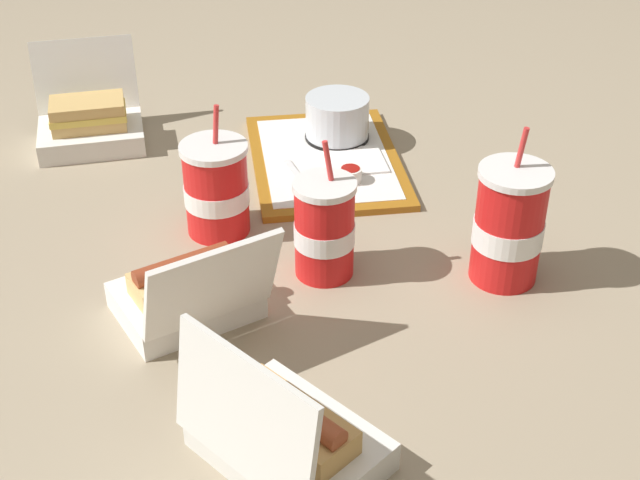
% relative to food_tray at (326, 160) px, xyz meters
% --- Properties ---
extents(ground_plane, '(3.20, 3.20, 0.00)m').
position_rel_food_tray_xyz_m(ground_plane, '(-0.27, 0.14, -0.01)').
color(ground_plane, gray).
extents(food_tray, '(0.40, 0.30, 0.01)m').
position_rel_food_tray_xyz_m(food_tray, '(0.00, 0.00, 0.00)').
color(food_tray, '#A56619').
rests_on(food_tray, ground_plane).
extents(cake_container, '(0.12, 0.12, 0.08)m').
position_rel_food_tray_xyz_m(cake_container, '(0.07, -0.04, 0.05)').
color(cake_container, black).
rests_on(cake_container, food_tray).
extents(ketchup_cup, '(0.04, 0.04, 0.02)m').
position_rel_food_tray_xyz_m(ketchup_cup, '(-0.09, -0.02, 0.02)').
color(ketchup_cup, white).
rests_on(ketchup_cup, food_tray).
extents(napkin_stack, '(0.11, 0.11, 0.00)m').
position_rel_food_tray_xyz_m(napkin_stack, '(-0.03, -0.05, 0.01)').
color(napkin_stack, white).
rests_on(napkin_stack, food_tray).
extents(plastic_fork, '(0.11, 0.02, 0.00)m').
position_rel_food_tray_xyz_m(plastic_fork, '(-0.05, 0.07, 0.01)').
color(plastic_fork, white).
rests_on(plastic_fork, food_tray).
extents(clamshell_hotdog_left, '(0.25, 0.24, 0.18)m').
position_rel_food_tray_xyz_m(clamshell_hotdog_left, '(-0.67, 0.23, 0.04)').
color(clamshell_hotdog_left, white).
rests_on(clamshell_hotdog_left, ground_plane).
extents(clamshell_sandwich_front, '(0.19, 0.19, 0.17)m').
position_rel_food_tray_xyz_m(clamshell_sandwich_front, '(0.19, 0.40, 0.04)').
color(clamshell_sandwich_front, white).
rests_on(clamshell_sandwich_front, ground_plane).
extents(clamshell_hotdog_corner, '(0.24, 0.23, 0.17)m').
position_rel_food_tray_xyz_m(clamshell_hotdog_corner, '(-0.38, 0.29, 0.03)').
color(clamshell_hotdog_corner, white).
rests_on(clamshell_hotdog_corner, ground_plane).
extents(soda_cup_right, '(0.09, 0.09, 0.21)m').
position_rel_food_tray_xyz_m(soda_cup_right, '(-0.32, 0.09, 0.07)').
color(soda_cup_right, red).
rests_on(soda_cup_right, ground_plane).
extents(soda_cup_front, '(0.10, 0.10, 0.24)m').
position_rel_food_tray_xyz_m(soda_cup_front, '(-0.40, -0.16, 0.08)').
color(soda_cup_front, red).
rests_on(soda_cup_front, ground_plane).
extents(soda_cup_center, '(0.10, 0.10, 0.21)m').
position_rel_food_tray_xyz_m(soda_cup_center, '(-0.17, 0.22, 0.07)').
color(soda_cup_center, red).
rests_on(soda_cup_center, ground_plane).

